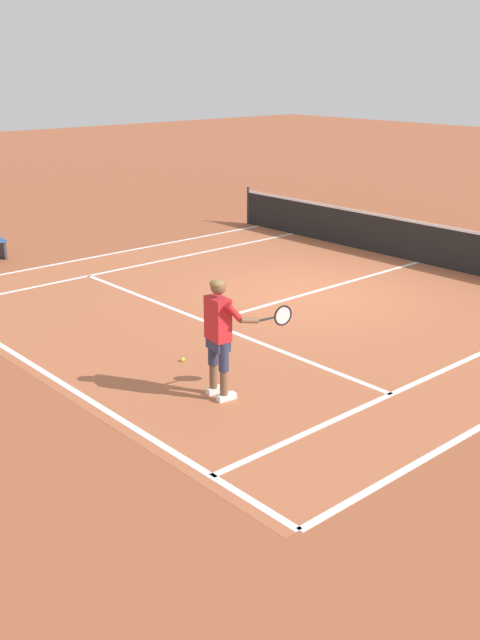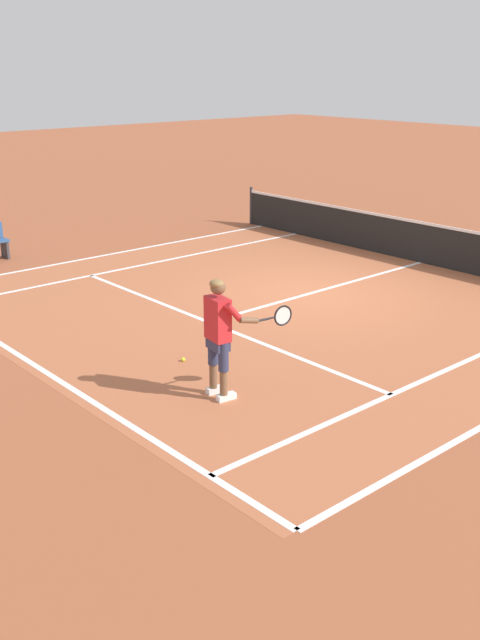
% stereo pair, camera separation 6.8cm
% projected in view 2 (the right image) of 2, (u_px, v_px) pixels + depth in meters
% --- Properties ---
extents(ground_plane, '(80.00, 80.00, 0.00)m').
position_uv_depth(ground_plane, '(310.00, 294.00, 14.97)').
color(ground_plane, '#9E5133').
extents(court_inner_surface, '(10.98, 10.09, 0.00)m').
position_uv_depth(court_inner_surface, '(271.00, 305.00, 14.28)').
color(court_inner_surface, '#B2603D').
rests_on(court_inner_surface, ground).
extents(line_baseline, '(10.98, 0.10, 0.01)m').
position_uv_depth(line_baseline, '(41.00, 369.00, 11.26)').
color(line_baseline, white).
rests_on(line_baseline, ground).
extents(line_service, '(8.23, 0.10, 0.01)m').
position_uv_depth(line_service, '(208.00, 322.00, 13.31)').
color(line_service, white).
rests_on(line_service, ground).
extents(line_centre_service, '(0.10, 6.40, 0.01)m').
position_uv_depth(line_centre_service, '(328.00, 288.00, 15.30)').
color(line_centre_service, white).
rests_on(line_centre_service, ground).
extents(line_singles_left, '(0.10, 9.69, 0.01)m').
position_uv_depth(line_singles_left, '(149.00, 264.00, 17.20)').
color(line_singles_left, white).
rests_on(line_singles_left, ground).
extents(line_singles_right, '(0.10, 9.69, 0.01)m').
position_uv_depth(line_singles_right, '(454.00, 366.00, 11.36)').
color(line_singles_right, white).
rests_on(line_singles_right, ground).
extents(line_doubles_left, '(0.10, 9.69, 0.01)m').
position_uv_depth(line_doubles_left, '(118.00, 253.00, 18.18)').
color(line_doubles_left, white).
rests_on(line_doubles_left, ground).
extents(tennis_net, '(11.96, 0.08, 1.07)m').
position_uv_depth(tennis_net, '(422.00, 242.00, 17.13)').
color(tennis_net, '#333338').
rests_on(tennis_net, ground).
extents(tennis_player, '(0.76, 1.08, 1.71)m').
position_uv_depth(tennis_player, '(220.00, 330.00, 10.01)').
color(tennis_player, white).
rests_on(tennis_player, ground).
extents(tennis_ball_near_feet, '(0.07, 0.07, 0.07)m').
position_uv_depth(tennis_ball_near_feet, '(183.00, 359.00, 11.55)').
color(tennis_ball_near_feet, '#CCE02D').
rests_on(tennis_ball_near_feet, ground).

